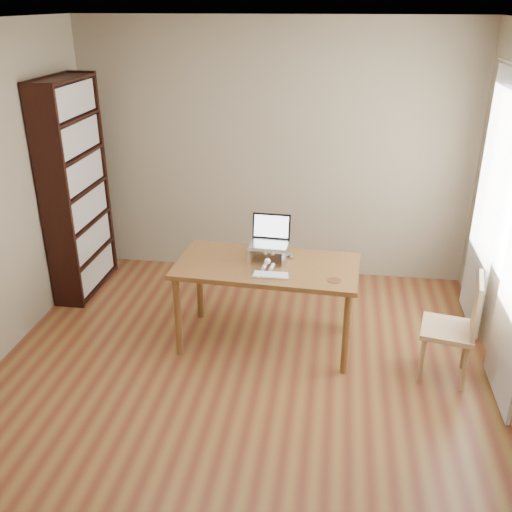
{
  "coord_description": "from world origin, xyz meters",
  "views": [
    {
      "loc": [
        0.66,
        -3.41,
        2.72
      ],
      "look_at": [
        0.04,
        0.75,
        0.82
      ],
      "focal_mm": 40.0,
      "sensor_mm": 36.0,
      "label": 1
    }
  ],
  "objects": [
    {
      "name": "room",
      "position": [
        0.03,
        0.01,
        1.3
      ],
      "size": [
        4.04,
        4.54,
        2.64
      ],
      "color": "#632C1A",
      "rests_on": "ground"
    },
    {
      "name": "coaster",
      "position": [
        0.68,
        0.54,
        0.75
      ],
      "size": [
        0.11,
        0.11,
        0.01
      ],
      "primitive_type": "cylinder",
      "color": "brown",
      "rests_on": "desk"
    },
    {
      "name": "cat",
      "position": [
        0.17,
        0.88,
        0.82
      ],
      "size": [
        0.26,
        0.49,
        0.17
      ],
      "rotation": [
        0.0,
        0.0,
        -0.09
      ],
      "color": "#433D34",
      "rests_on": "desk"
    },
    {
      "name": "keyboard",
      "position": [
        0.19,
        0.55,
        0.76
      ],
      "size": [
        0.29,
        0.13,
        0.02
      ],
      "rotation": [
        0.0,
        0.0,
        0.02
      ],
      "color": "silver",
      "rests_on": "desk"
    },
    {
      "name": "bookshelf",
      "position": [
        -1.83,
        1.55,
        1.05
      ],
      "size": [
        0.3,
        0.9,
        2.1
      ],
      "color": "black",
      "rests_on": "ground"
    },
    {
      "name": "curtains",
      "position": [
        1.92,
        0.8,
        1.17
      ],
      "size": [
        0.03,
        1.9,
        2.25
      ],
      "color": "silver",
      "rests_on": "ground"
    },
    {
      "name": "desk",
      "position": [
        0.13,
        0.77,
        0.66
      ],
      "size": [
        1.52,
        0.82,
        0.75
      ],
      "rotation": [
        0.0,
        0.0,
        -0.05
      ],
      "color": "brown",
      "rests_on": "ground"
    },
    {
      "name": "laptop",
      "position": [
        0.13,
        0.91,
        0.94
      ],
      "size": [
        0.33,
        0.28,
        0.23
      ],
      "rotation": [
        0.0,
        0.0,
        -0.05
      ],
      "color": "silver",
      "rests_on": "laptop_stand"
    },
    {
      "name": "laptop_stand",
      "position": [
        0.13,
        0.85,
        0.83
      ],
      "size": [
        0.32,
        0.25,
        0.13
      ],
      "rotation": [
        0.0,
        0.0,
        -0.05
      ],
      "color": "silver",
      "rests_on": "desk"
    },
    {
      "name": "chair",
      "position": [
        1.63,
        0.51,
        0.47
      ],
      "size": [
        0.45,
        0.45,
        0.88
      ],
      "rotation": [
        0.0,
        0.0,
        -0.19
      ],
      "color": "#A67B5A",
      "rests_on": "ground"
    }
  ]
}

